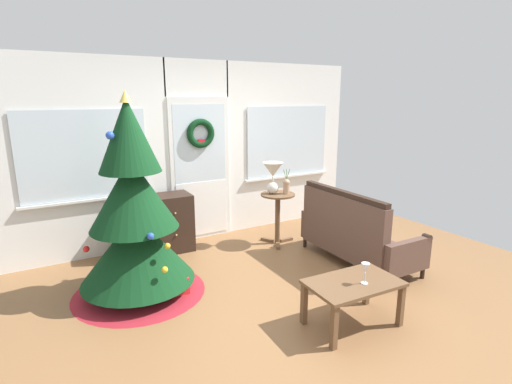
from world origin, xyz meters
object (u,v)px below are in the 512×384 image
at_px(settee_sofa, 353,235).
at_px(flower_vase, 286,186).
at_px(table_lamp, 273,174).
at_px(wine_glass, 365,269).
at_px(dresser_cabinet, 158,225).
at_px(gift_box, 177,286).
at_px(christmas_tree, 135,222).
at_px(coffee_table, 353,288).
at_px(side_table, 278,208).

xyz_separation_m(settee_sofa, flower_vase, (-0.33, 1.00, 0.47)).
relative_size(table_lamp, wine_glass, 2.26).
xyz_separation_m(dresser_cabinet, wine_glass, (1.06, -2.69, 0.18)).
bearing_deg(wine_glass, gift_box, 131.11).
bearing_deg(christmas_tree, flower_vase, 10.61).
bearing_deg(wine_glass, christmas_tree, 133.02).
bearing_deg(coffee_table, flower_vase, 71.95).
xyz_separation_m(coffee_table, wine_glass, (0.05, -0.08, 0.21)).
xyz_separation_m(side_table, gift_box, (-1.75, -0.73, -0.41)).
bearing_deg(christmas_tree, side_table, 12.68).
height_order(settee_sofa, gift_box, settee_sofa).
bearing_deg(christmas_tree, table_lamp, 14.11).
relative_size(table_lamp, gift_box, 2.14).
xyz_separation_m(table_lamp, coffee_table, (-0.50, -2.12, -0.65)).
height_order(wine_glass, gift_box, wine_glass).
bearing_deg(christmas_tree, settee_sofa, -13.09).
height_order(flower_vase, gift_box, flower_vase).
relative_size(side_table, wine_glass, 3.76).
bearing_deg(flower_vase, christmas_tree, -169.39).
bearing_deg(dresser_cabinet, flower_vase, -19.60).
distance_m(christmas_tree, gift_box, 0.81).
distance_m(christmas_tree, table_lamp, 2.10).
height_order(christmas_tree, dresser_cabinet, christmas_tree).
bearing_deg(christmas_tree, coffee_table, -46.61).
distance_m(dresser_cabinet, coffee_table, 2.80).
height_order(settee_sofa, flower_vase, flower_vase).
bearing_deg(flower_vase, side_table, 149.04).
bearing_deg(gift_box, table_lamp, 24.54).
height_order(christmas_tree, wine_glass, christmas_tree).
height_order(table_lamp, flower_vase, table_lamp).
height_order(table_lamp, coffee_table, table_lamp).
distance_m(christmas_tree, side_table, 2.16).
relative_size(settee_sofa, wine_glass, 8.20).
relative_size(settee_sofa, table_lamp, 3.63).
bearing_deg(christmas_tree, gift_box, -38.37).
bearing_deg(table_lamp, flower_vase, -32.01).
bearing_deg(flower_vase, dresser_cabinet, 160.40).
relative_size(christmas_tree, wine_glass, 10.85).
height_order(side_table, table_lamp, table_lamp).
distance_m(christmas_tree, flower_vase, 2.22).
bearing_deg(dresser_cabinet, side_table, -18.80).
distance_m(table_lamp, flower_vase, 0.25).
bearing_deg(side_table, flower_vase, -30.96).
xyz_separation_m(flower_vase, gift_box, (-1.85, -0.67, -0.75)).
height_order(dresser_cabinet, settee_sofa, settee_sofa).
bearing_deg(table_lamp, christmas_tree, -165.89).
relative_size(table_lamp, coffee_table, 0.51).
distance_m(settee_sofa, table_lamp, 1.36).
distance_m(christmas_tree, coffee_table, 2.26).
bearing_deg(side_table, christmas_tree, -167.32).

